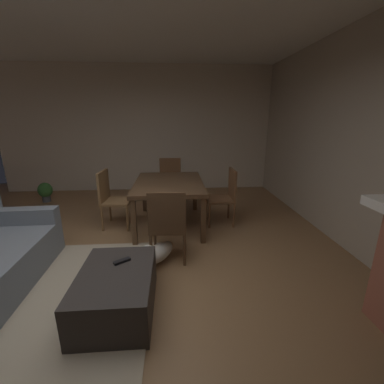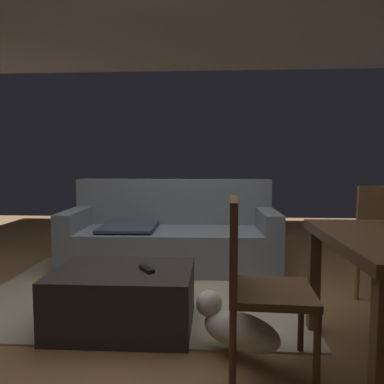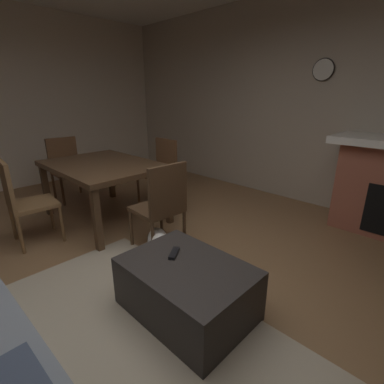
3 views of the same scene
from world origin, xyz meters
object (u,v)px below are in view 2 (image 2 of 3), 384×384
at_px(ottoman_coffee_table, 124,298).
at_px(dining_chair_west, 253,274).
at_px(couch, 171,236).
at_px(tv_remote, 147,269).
at_px(small_dog, 235,327).

relative_size(ottoman_coffee_table, dining_chair_west, 1.00).
height_order(couch, tv_remote, couch).
xyz_separation_m(tv_remote, small_dog, (0.57, -0.30, -0.24)).
relative_size(ottoman_coffee_table, tv_remote, 5.79).
xyz_separation_m(ottoman_coffee_table, tv_remote, (0.17, -0.03, 0.21)).
bearing_deg(dining_chair_west, couch, 108.81).
bearing_deg(couch, tv_remote, -89.78).
height_order(ottoman_coffee_table, small_dog, ottoman_coffee_table).
height_order(tv_remote, small_dog, tv_remote).
bearing_deg(couch, dining_chair_west, -71.19).
bearing_deg(ottoman_coffee_table, tv_remote, -10.74).
bearing_deg(small_dog, tv_remote, 152.08).
relative_size(tv_remote, dining_chair_west, 0.17).
height_order(ottoman_coffee_table, tv_remote, tv_remote).
distance_m(ottoman_coffee_table, small_dog, 0.81).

